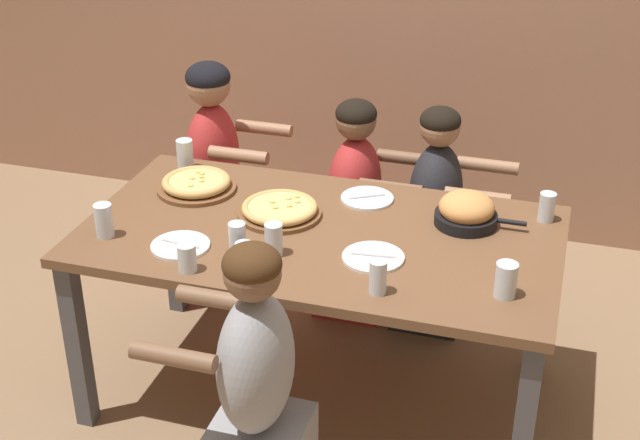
{
  "coord_description": "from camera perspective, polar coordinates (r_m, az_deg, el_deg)",
  "views": [
    {
      "loc": [
        0.88,
        -2.9,
        2.44
      ],
      "look_at": [
        0.0,
        0.0,
        0.84
      ],
      "focal_mm": 50.0,
      "sensor_mm": 36.0,
      "label": 1
    }
  ],
  "objects": [
    {
      "name": "diner_near_center",
      "position": [
        3.04,
        -4.07,
        -11.68
      ],
      "size": [
        0.51,
        0.4,
        1.12
      ],
      "rotation": [
        0.0,
        0.0,
        1.57
      ],
      "color": "#99999E",
      "rests_on": "ground"
    },
    {
      "name": "drinking_glass_h",
      "position": [
        3.21,
        -8.5,
        -2.5
      ],
      "size": [
        0.07,
        0.07,
        0.1
      ],
      "color": "silver",
      "rests_on": "dining_table"
    },
    {
      "name": "diner_far_midright",
      "position": [
        4.15,
        7.32,
        -0.53
      ],
      "size": [
        0.51,
        0.4,
        1.08
      ],
      "rotation": [
        0.0,
        0.0,
        -1.57
      ],
      "color": "#232328",
      "rests_on": "ground"
    },
    {
      "name": "drinking_glass_d",
      "position": [
        3.62,
        14.3,
        0.7
      ],
      "size": [
        0.06,
        0.06,
        0.12
      ],
      "color": "silver",
      "rests_on": "dining_table"
    },
    {
      "name": "diner_far_left",
      "position": [
        4.4,
        -6.73,
        2.16
      ],
      "size": [
        0.51,
        0.4,
        1.18
      ],
      "rotation": [
        0.0,
        0.0,
        -1.57
      ],
      "color": "#B22D2D",
      "rests_on": "ground"
    },
    {
      "name": "pizza_board_main",
      "position": [
        3.8,
        -7.91,
        2.29
      ],
      "size": [
        0.34,
        0.34,
        0.06
      ],
      "color": "brown",
      "rests_on": "dining_table"
    },
    {
      "name": "empty_plate_b",
      "position": [
        3.27,
        3.43,
        -2.4
      ],
      "size": [
        0.23,
        0.23,
        0.02
      ],
      "color": "white",
      "rests_on": "dining_table"
    },
    {
      "name": "drinking_glass_g",
      "position": [
        3.25,
        -5.3,
        -1.45
      ],
      "size": [
        0.06,
        0.06,
        0.14
      ],
      "color": "silver",
      "rests_on": "dining_table"
    },
    {
      "name": "dining_table",
      "position": [
        3.49,
        0.0,
        -1.98
      ],
      "size": [
        1.85,
        1.0,
        0.79
      ],
      "color": "brown",
      "rests_on": "ground"
    },
    {
      "name": "ground_plane",
      "position": [
        3.89,
        0.0,
        -11.05
      ],
      "size": [
        18.0,
        18.0,
        0.0
      ],
      "primitive_type": "plane",
      "color": "#896B4C",
      "rests_on": "ground"
    },
    {
      "name": "drinking_glass_i",
      "position": [
        4.0,
        -8.63,
        4.08
      ],
      "size": [
        0.07,
        0.07,
        0.14
      ],
      "color": "silver",
      "rests_on": "dining_table"
    },
    {
      "name": "diner_far_center",
      "position": [
        4.22,
        2.25,
        0.17
      ],
      "size": [
        0.51,
        0.4,
        1.07
      ],
      "rotation": [
        0.0,
        0.0,
        -1.57
      ],
      "color": "#B22D2D",
      "rests_on": "ground"
    },
    {
      "name": "drinking_glass_a",
      "position": [
        3.49,
        -13.65,
        -0.16
      ],
      "size": [
        0.07,
        0.07,
        0.13
      ],
      "color": "silver",
      "rests_on": "dining_table"
    },
    {
      "name": "empty_plate_c",
      "position": [
        3.7,
        3.04,
        1.39
      ],
      "size": [
        0.22,
        0.22,
        0.02
      ],
      "color": "white",
      "rests_on": "dining_table"
    },
    {
      "name": "drinking_glass_f",
      "position": [
        3.28,
        -2.98,
        -1.38
      ],
      "size": [
        0.07,
        0.07,
        0.12
      ],
      "color": "silver",
      "rests_on": "dining_table"
    },
    {
      "name": "drinking_glass_e",
      "position": [
        3.19,
        -4.87,
        -2.44
      ],
      "size": [
        0.06,
        0.06,
        0.11
      ],
      "color": "silver",
      "rests_on": "dining_table"
    },
    {
      "name": "drinking_glass_b",
      "position": [
        3.05,
        3.73,
        -3.8
      ],
      "size": [
        0.06,
        0.06,
        0.12
      ],
      "color": "silver",
      "rests_on": "dining_table"
    },
    {
      "name": "empty_plate_a",
      "position": [
        3.38,
        -8.92,
        -1.63
      ],
      "size": [
        0.22,
        0.22,
        0.02
      ],
      "color": "white",
      "rests_on": "dining_table"
    },
    {
      "name": "drinking_glass_c",
      "position": [
        3.09,
        11.82,
        -3.78
      ],
      "size": [
        0.08,
        0.08,
        0.13
      ],
      "color": "silver",
      "rests_on": "dining_table"
    },
    {
      "name": "skillet_bowl",
      "position": [
        3.52,
        9.37,
        0.56
      ],
      "size": [
        0.36,
        0.25,
        0.13
      ],
      "color": "black",
      "rests_on": "dining_table"
    },
    {
      "name": "pizza_board_second",
      "position": [
        3.56,
        -2.6,
        0.66
      ],
      "size": [
        0.34,
        0.34,
        0.05
      ],
      "color": "brown",
      "rests_on": "dining_table"
    }
  ]
}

